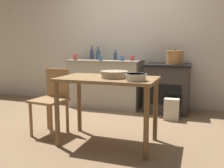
# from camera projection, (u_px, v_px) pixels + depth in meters

# --- Properties ---
(ground_plane) EXTENTS (14.00, 14.00, 0.00)m
(ground_plane) POSITION_uv_depth(u_px,v_px,m) (103.00, 129.00, 3.53)
(ground_plane) COLOR #896B4C
(wall_back) EXTENTS (8.00, 0.07, 2.55)m
(wall_back) POSITION_uv_depth(u_px,v_px,m) (132.00, 40.00, 4.82)
(wall_back) COLOR beige
(wall_back) RESTS_ON ground_plane
(counter_cabinet) EXTENTS (1.38, 0.63, 0.90)m
(counter_cabinet) POSITION_uv_depth(u_px,v_px,m) (105.00, 83.00, 4.77)
(counter_cabinet) COLOR #B2A893
(counter_cabinet) RESTS_ON ground_plane
(stove) EXTENTS (0.77, 0.64, 0.85)m
(stove) POSITION_uv_depth(u_px,v_px,m) (168.00, 88.00, 4.39)
(stove) COLOR #38332D
(stove) RESTS_ON ground_plane
(work_table) EXTENTS (1.13, 0.66, 0.80)m
(work_table) POSITION_uv_depth(u_px,v_px,m) (108.00, 88.00, 2.91)
(work_table) COLOR olive
(work_table) RESTS_ON ground_plane
(chair) EXTENTS (0.45, 0.45, 0.86)m
(chair) POSITION_uv_depth(u_px,v_px,m) (52.00, 98.00, 3.29)
(chair) COLOR #997047
(chair) RESTS_ON ground_plane
(flour_sack) EXTENTS (0.23, 0.16, 0.34)m
(flour_sack) POSITION_uv_depth(u_px,v_px,m) (172.00, 109.00, 3.92)
(flour_sack) COLOR beige
(flour_sack) RESTS_ON ground_plane
(stock_pot) EXTENTS (0.30, 0.30, 0.25)m
(stock_pot) POSITION_uv_depth(u_px,v_px,m) (175.00, 57.00, 4.20)
(stock_pot) COLOR #B77A47
(stock_pot) RESTS_ON stove
(mixing_bowl_large) EXTENTS (0.23, 0.23, 0.08)m
(mixing_bowl_large) POSITION_uv_depth(u_px,v_px,m) (136.00, 77.00, 2.61)
(mixing_bowl_large) COLOR silver
(mixing_bowl_large) RESTS_ON work_table
(mixing_bowl_small) EXTENTS (0.32, 0.32, 0.08)m
(mixing_bowl_small) POSITION_uv_depth(u_px,v_px,m) (114.00, 74.00, 2.84)
(mixing_bowl_small) COLOR tan
(mixing_bowl_small) RESTS_ON work_table
(bottle_far_left) EXTENTS (0.08, 0.08, 0.24)m
(bottle_far_left) POSITION_uv_depth(u_px,v_px,m) (98.00, 55.00, 4.83)
(bottle_far_left) COLOR #3D5675
(bottle_far_left) RESTS_ON counter_cabinet
(bottle_left) EXTENTS (0.07, 0.07, 0.26)m
(bottle_left) POSITION_uv_depth(u_px,v_px,m) (92.00, 54.00, 5.00)
(bottle_left) COLOR #3D5675
(bottle_left) RESTS_ON counter_cabinet
(bottle_mid_left) EXTENTS (0.07, 0.07, 0.18)m
(bottle_mid_left) POSITION_uv_depth(u_px,v_px,m) (115.00, 56.00, 4.70)
(bottle_mid_left) COLOR #3D5675
(bottle_mid_left) RESTS_ON counter_cabinet
(cup_center_left) EXTENTS (0.08, 0.08, 0.10)m
(cup_center_left) POSITION_uv_depth(u_px,v_px,m) (75.00, 57.00, 4.67)
(cup_center_left) COLOR #B74C42
(cup_center_left) RESTS_ON counter_cabinet
(cup_center) EXTENTS (0.08, 0.08, 0.09)m
(cup_center) POSITION_uv_depth(u_px,v_px,m) (132.00, 58.00, 4.43)
(cup_center) COLOR #B74C42
(cup_center) RESTS_ON counter_cabinet
(cup_center_right) EXTENTS (0.07, 0.07, 0.09)m
(cup_center_right) POSITION_uv_depth(u_px,v_px,m) (100.00, 58.00, 4.48)
(cup_center_right) COLOR #4C6B99
(cup_center_right) RESTS_ON counter_cabinet
(cup_mid_right) EXTENTS (0.09, 0.09, 0.09)m
(cup_mid_right) POSITION_uv_depth(u_px,v_px,m) (122.00, 58.00, 4.44)
(cup_mid_right) COLOR #4C6B99
(cup_mid_right) RESTS_ON counter_cabinet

